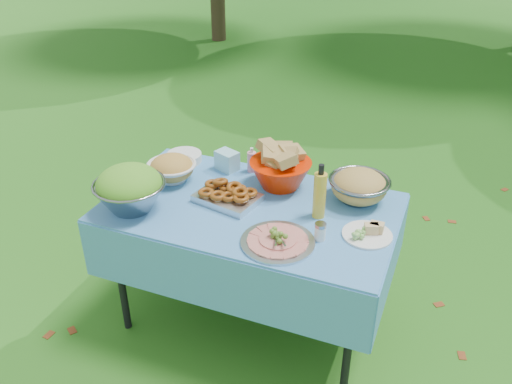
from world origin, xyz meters
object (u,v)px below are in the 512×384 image
plate_stack (184,157)px  charcuterie_platter (278,236)px  oil_bottle (320,191)px  salad_bowl (130,188)px  bread_bowl (281,167)px  pasta_bowl_steel (359,186)px  picnic_table (251,266)px

plate_stack → charcuterie_platter: 0.97m
plate_stack → oil_bottle: (0.89, -0.28, 0.12)m
salad_bowl → charcuterie_platter: 0.78m
bread_bowl → oil_bottle: 0.35m
salad_bowl → plate_stack: bearing=90.7°
pasta_bowl_steel → charcuterie_platter: bearing=-116.2°
plate_stack → bread_bowl: (0.62, -0.06, 0.09)m
plate_stack → picnic_table: bearing=-30.1°
pasta_bowl_steel → charcuterie_platter: pasta_bowl_steel is taller
salad_bowl → charcuterie_platter: bearing=-0.5°
bread_bowl → oil_bottle: (0.28, -0.22, 0.03)m
charcuterie_platter → oil_bottle: bearing=69.6°
oil_bottle → bread_bowl: bearing=142.0°
picnic_table → pasta_bowl_steel: bearing=28.4°
picnic_table → charcuterie_platter: charcuterie_platter is taller
salad_bowl → oil_bottle: bearing=17.6°
picnic_table → salad_bowl: bearing=-155.9°
charcuterie_platter → oil_bottle: oil_bottle is taller
pasta_bowl_steel → charcuterie_platter: 0.57m
oil_bottle → charcuterie_platter: bearing=-110.4°
salad_bowl → charcuterie_platter: size_ratio=1.04×
bread_bowl → salad_bowl: bearing=-140.9°
pasta_bowl_steel → salad_bowl: bearing=-153.8°
picnic_table → pasta_bowl_steel: (0.49, 0.27, 0.46)m
plate_stack → pasta_bowl_steel: 1.04m
bread_bowl → pasta_bowl_steel: bread_bowl is taller
plate_stack → oil_bottle: 0.94m
charcuterie_platter → bread_bowl: bearing=108.5°
salad_bowl → bread_bowl: (0.61, 0.50, -0.01)m
salad_bowl → oil_bottle: 0.93m
charcuterie_platter → plate_stack: bearing=144.2°
charcuterie_platter → salad_bowl: bearing=179.5°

